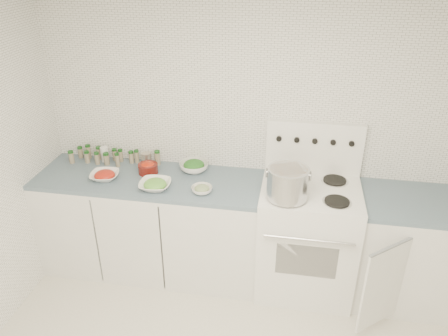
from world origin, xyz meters
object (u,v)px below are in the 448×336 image
Objects in this scene: stock_pot at (288,182)px; bowl_tomato at (105,175)px; stove at (307,235)px; bowl_snowpea at (155,185)px.

bowl_tomato is (-1.46, 0.10, -0.14)m from stock_pot.
stove reaches higher than stock_pot.
bowl_snowpea is at bearing -172.70° from stove.
bowl_snowpea is (-1.01, 0.02, -0.14)m from stock_pot.
bowl_tomato is at bearing 170.07° from bowl_snowpea.
stove reaches higher than bowl_snowpea.
stock_pot reaches higher than bowl_tomato.
stock_pot is at bearing -135.91° from stove.
stove reaches higher than bowl_tomato.
bowl_tomato is at bearing -177.40° from stove.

